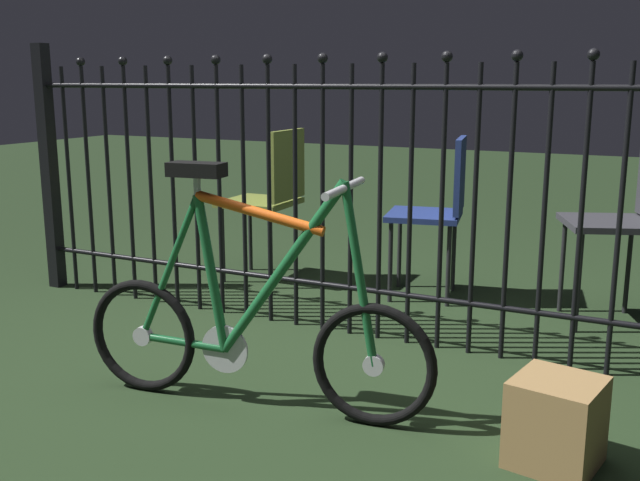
{
  "coord_description": "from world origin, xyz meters",
  "views": [
    {
      "loc": [
        1.17,
        -2.32,
        1.17
      ],
      "look_at": [
        -0.08,
        0.21,
        0.55
      ],
      "focal_mm": 41.52,
      "sensor_mm": 36.0,
      "label": 1
    }
  ],
  "objects_px": {
    "chair_navy": "(440,202)",
    "chair_charcoal": "(626,213)",
    "chair_olive": "(271,190)",
    "bicycle": "(251,324)",
    "display_crate": "(556,422)"
  },
  "relations": [
    {
      "from": "chair_navy",
      "to": "chair_charcoal",
      "type": "relative_size",
      "value": 1.0
    },
    {
      "from": "chair_charcoal",
      "to": "chair_olive",
      "type": "bearing_deg",
      "value": -178.01
    },
    {
      "from": "chair_navy",
      "to": "chair_olive",
      "type": "height_order",
      "value": "chair_olive"
    },
    {
      "from": "bicycle",
      "to": "chair_charcoal",
      "type": "height_order",
      "value": "bicycle"
    },
    {
      "from": "bicycle",
      "to": "display_crate",
      "type": "height_order",
      "value": "bicycle"
    },
    {
      "from": "bicycle",
      "to": "chair_olive",
      "type": "distance_m",
      "value": 1.75
    },
    {
      "from": "chair_olive",
      "to": "bicycle",
      "type": "bearing_deg",
      "value": -62.53
    },
    {
      "from": "chair_navy",
      "to": "chair_charcoal",
      "type": "xyz_separation_m",
      "value": [
        0.93,
        -0.03,
        0.02
      ]
    },
    {
      "from": "chair_charcoal",
      "to": "chair_navy",
      "type": "bearing_deg",
      "value": 178.29
    },
    {
      "from": "chair_charcoal",
      "to": "bicycle",
      "type": "bearing_deg",
      "value": -124.51
    },
    {
      "from": "chair_olive",
      "to": "chair_charcoal",
      "type": "xyz_separation_m",
      "value": [
        1.91,
        0.07,
        0.01
      ]
    },
    {
      "from": "chair_olive",
      "to": "chair_charcoal",
      "type": "height_order",
      "value": "chair_olive"
    },
    {
      "from": "chair_charcoal",
      "to": "display_crate",
      "type": "distance_m",
      "value": 1.6
    },
    {
      "from": "chair_olive",
      "to": "chair_charcoal",
      "type": "relative_size",
      "value": 1.02
    },
    {
      "from": "chair_navy",
      "to": "display_crate",
      "type": "distance_m",
      "value": 1.84
    }
  ]
}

